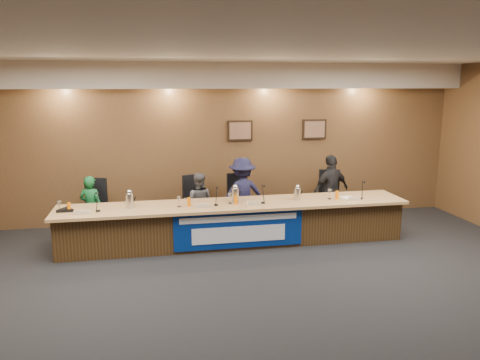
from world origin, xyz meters
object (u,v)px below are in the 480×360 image
object	(u,v)px
office_chair_d	(329,200)
carafe_mid	(235,195)
panelist_a	(91,208)
panelist_b	(198,203)
carafe_left	(130,201)
banner	(239,230)
dais_body	(235,224)
office_chair_c	(241,205)
panelist_c	(242,194)
office_chair_a	(92,212)
carafe_right	(297,194)
office_chair_b	(198,207)
speakerphone	(66,210)
panelist_d	(331,190)

from	to	relation	value
office_chair_d	carafe_mid	xyz separation A→B (m)	(-2.07, -0.80, 0.39)
panelist_a	panelist_b	distance (m)	1.95
carafe_left	office_chair_d	bearing A→B (deg)	12.72
banner	carafe_mid	size ratio (longest dim) A/B	8.91
dais_body	carafe_mid	world-z (taller)	carafe_mid
office_chair_c	panelist_a	bearing A→B (deg)	171.00
dais_body	panelist_a	world-z (taller)	panelist_a
dais_body	panelist_c	size ratio (longest dim) A/B	4.22
office_chair_a	carafe_right	world-z (taller)	carafe_right
panelist_c	panelist_a	bearing A→B (deg)	-8.26
office_chair_b	speakerphone	size ratio (longest dim) A/B	1.50
panelist_d	carafe_right	size ratio (longest dim) A/B	6.57
banner	carafe_left	world-z (taller)	carafe_left
panelist_c	office_chair_c	xyz separation A→B (m)	(0.00, 0.10, -0.23)
dais_body	office_chair_b	distance (m)	1.02
banner	office_chair_a	bearing A→B (deg)	153.50
banner	speakerphone	world-z (taller)	speakerphone
panelist_b	office_chair_b	world-z (taller)	panelist_b
panelist_a	panelist_c	world-z (taller)	panelist_c
office_chair_a	carafe_right	xyz separation A→B (m)	(3.65, -0.87, 0.38)
speakerphone	office_chair_d	bearing A→B (deg)	10.38
panelist_a	carafe_mid	xyz separation A→B (m)	(2.53, -0.70, 0.28)
office_chair_b	carafe_right	distance (m)	1.95
panelist_a	office_chair_c	size ratio (longest dim) A/B	2.45
panelist_a	office_chair_a	xyz separation A→B (m)	(0.00, 0.10, -0.11)
office_chair_a	office_chair_d	world-z (taller)	same
office_chair_b	office_chair_d	world-z (taller)	same
office_chair_d	carafe_left	world-z (taller)	carafe_left
dais_body	banner	size ratio (longest dim) A/B	2.73
dais_body	panelist_b	world-z (taller)	panelist_b
office_chair_a	carafe_mid	bearing A→B (deg)	-0.80
dais_body	carafe_left	size ratio (longest dim) A/B	24.28
panelist_a	office_chair_d	distance (m)	4.60
panelist_b	office_chair_a	world-z (taller)	panelist_b
office_chair_c	carafe_right	size ratio (longest dim) A/B	2.21
office_chair_a	office_chair_c	bearing A→B (deg)	16.81
panelist_a	panelist_d	size ratio (longest dim) A/B	0.83
panelist_b	office_chair_d	xyz separation A→B (m)	(2.65, 0.10, -0.10)
office_chair_b	panelist_d	bearing A→B (deg)	-21.88
office_chair_c	carafe_left	bearing A→B (deg)	-168.17
panelist_b	carafe_mid	bearing A→B (deg)	147.08
dais_body	office_chair_a	xyz separation A→B (m)	(-2.51, 0.84, 0.13)
panelist_b	office_chair_d	bearing A→B (deg)	-160.29
panelist_c	carafe_mid	size ratio (longest dim) A/B	5.76
panelist_d	office_chair_a	distance (m)	4.61
office_chair_a	dais_body	bearing A→B (deg)	-1.63
banner	speakerphone	bearing A→B (deg)	172.80
office_chair_d	panelist_b	bearing A→B (deg)	-156.87
office_chair_c	speakerphone	world-z (taller)	speakerphone
banner	panelist_d	world-z (taller)	panelist_d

